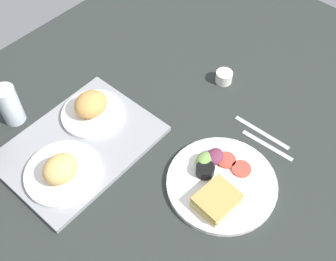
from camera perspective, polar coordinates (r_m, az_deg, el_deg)
The scene contains 9 objects.
ground_plane at distance 125.63cm, azimuth 0.41°, elevation -2.79°, with size 190.00×150.00×3.00cm, color #282D2B.
serving_tray at distance 126.81cm, azimuth -11.98°, elevation -1.94°, with size 45.00×33.00×1.60cm, color gray.
bread_plate_near at distance 118.54cm, azimuth -14.33°, elevation -5.42°, with size 21.72×21.72×8.24cm.
bread_plate_far at distance 129.87cm, azimuth -10.40°, elevation 2.99°, with size 19.63×19.63×8.58cm.
plate_with_salad at distance 116.88cm, azimuth 7.03°, elevation -7.14°, with size 30.94×30.94×5.40cm.
drinking_glass at distance 134.83cm, azimuth -20.90°, elevation 3.30°, with size 6.53×6.53×13.47cm, color silver.
espresso_cup at distance 142.00cm, azimuth 7.68°, elevation 7.29°, with size 5.60×5.60×4.00cm, color silver.
fork at distance 128.14cm, azimuth 13.45°, elevation -1.99°, with size 17.00×1.40×0.50cm, color #B7B7BC.
knife at distance 130.75cm, azimuth 12.74°, elevation -0.25°, with size 19.00×1.40×0.50cm, color #B7B7BC.
Camera 1 is at (-53.76, -47.20, 101.77)cm, focal length 44.47 mm.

